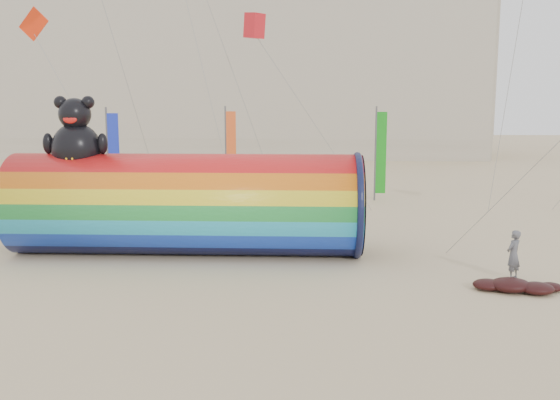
{
  "coord_description": "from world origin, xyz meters",
  "views": [
    {
      "loc": [
        1.36,
        -18.26,
        5.64
      ],
      "look_at": [
        0.5,
        1.5,
        2.4
      ],
      "focal_mm": 40.0,
      "sensor_mm": 36.0,
      "label": 1
    }
  ],
  "objects_px": {
    "windsock_assembly": "(187,201)",
    "fabric_bundle": "(517,286)",
    "hotel_building": "(176,51)",
    "kite_handler": "(513,255)"
  },
  "relations": [
    {
      "from": "kite_handler",
      "to": "fabric_bundle",
      "type": "bearing_deg",
      "value": 35.04
    },
    {
      "from": "hotel_building",
      "to": "fabric_bundle",
      "type": "distance_m",
      "value": 51.18
    },
    {
      "from": "windsock_assembly",
      "to": "fabric_bundle",
      "type": "xyz_separation_m",
      "value": [
        10.58,
        -4.15,
        -1.75
      ]
    },
    {
      "from": "hotel_building",
      "to": "windsock_assembly",
      "type": "distance_m",
      "value": 43.8
    },
    {
      "from": "fabric_bundle",
      "to": "hotel_building",
      "type": "bearing_deg",
      "value": 112.96
    },
    {
      "from": "hotel_building",
      "to": "windsock_assembly",
      "type": "bearing_deg",
      "value": -77.93
    },
    {
      "from": "kite_handler",
      "to": "fabric_bundle",
      "type": "distance_m",
      "value": 1.44
    },
    {
      "from": "fabric_bundle",
      "to": "kite_handler",
      "type": "bearing_deg",
      "value": 77.73
    },
    {
      "from": "hotel_building",
      "to": "windsock_assembly",
      "type": "relative_size",
      "value": 4.79
    },
    {
      "from": "windsock_assembly",
      "to": "fabric_bundle",
      "type": "height_order",
      "value": "windsock_assembly"
    }
  ]
}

